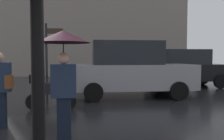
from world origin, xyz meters
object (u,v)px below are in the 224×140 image
Objects in this scene: parked_car_right at (186,68)px; street_signpost at (47,54)px; pedestrian_with_umbrella at (63,53)px; pedestrian_with_bag at (0,85)px; parked_car_left at (130,69)px; parked_scooter at (50,90)px.

street_signpost is (-6.42, -3.36, 0.64)m from parked_car_right.
pedestrian_with_bag is at bearing 152.17° from pedestrian_with_umbrella.
pedestrian_with_bag is 5.02m from parked_car_left.
parked_car_left is at bearing -157.32° from parked_car_right.
pedestrian_with_umbrella is at bearing -76.64° from street_signpost.
parked_car_left reaches higher than pedestrian_with_bag.
parked_car_left is 1.13× the size of parked_car_right.
pedestrian_with_umbrella reaches higher than parked_car_right.
pedestrian_with_umbrella is at bearing -111.32° from parked_car_left.
parked_car_right is 7.27m from street_signpost.
street_signpost is at bearing -164.26° from parked_car_left.
pedestrian_with_umbrella is 9.05m from parked_car_right.
parked_car_left reaches higher than parked_car_right.
street_signpost reaches higher than parked_car_left.
street_signpost is at bearing 104.82° from pedestrian_with_umbrella.
parked_scooter is 7.71m from parked_car_right.
parked_scooter is (0.76, 1.73, -0.35)m from pedestrian_with_bag.
parked_car_left is 1.74× the size of street_signpost.
parked_car_left is 3.09m from street_signpost.
parked_car_right is (3.44, 2.74, -0.08)m from parked_car_left.
parked_scooter is at bearing -140.99° from parked_car_left.
pedestrian_with_bag is 3.12m from street_signpost.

